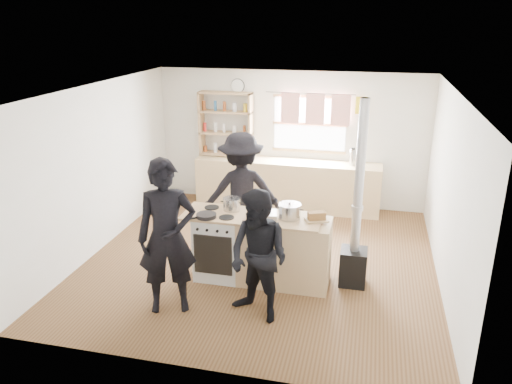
# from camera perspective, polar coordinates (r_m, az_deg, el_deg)

# --- Properties ---
(ground) EXTENTS (5.00, 5.00, 0.01)m
(ground) POSITION_cam_1_polar(r_m,az_deg,el_deg) (7.46, 0.53, -7.79)
(ground) COLOR brown
(ground) RESTS_ON ground
(back_counter) EXTENTS (3.40, 0.55, 0.90)m
(back_counter) POSITION_cam_1_polar(r_m,az_deg,el_deg) (9.30, 3.56, 0.87)
(back_counter) COLOR tan
(back_counter) RESTS_ON ground
(shelving_unit) EXTENTS (1.00, 0.28, 1.20)m
(shelving_unit) POSITION_cam_1_polar(r_m,az_deg,el_deg) (9.39, -3.48, 7.79)
(shelving_unit) COLOR tan
(shelving_unit) RESTS_ON back_counter
(thermos) EXTENTS (0.10, 0.10, 0.30)m
(thermos) POSITION_cam_1_polar(r_m,az_deg,el_deg) (9.01, 10.99, 3.92)
(thermos) COLOR silver
(thermos) RESTS_ON back_counter
(cooking_island) EXTENTS (1.97, 0.64, 0.93)m
(cooking_island) POSITION_cam_1_polar(r_m,az_deg,el_deg) (6.74, 0.71, -6.46)
(cooking_island) COLOR white
(cooking_island) RESTS_ON ground
(skillet_greens) EXTENTS (0.37, 0.37, 0.05)m
(skillet_greens) POSITION_cam_1_polar(r_m,az_deg,el_deg) (6.55, -5.70, -2.67)
(skillet_greens) COLOR black
(skillet_greens) RESTS_ON cooking_island
(roast_tray) EXTENTS (0.42, 0.34, 0.07)m
(roast_tray) POSITION_cam_1_polar(r_m,az_deg,el_deg) (6.51, 0.74, -2.60)
(roast_tray) COLOR silver
(roast_tray) RESTS_ON cooking_island
(stockpot_stove) EXTENTS (0.24, 0.24, 0.19)m
(stockpot_stove) POSITION_cam_1_polar(r_m,az_deg,el_deg) (6.75, -2.79, -1.38)
(stockpot_stove) COLOR #B2B2B4
(stockpot_stove) RESTS_ON cooking_island
(stockpot_counter) EXTENTS (0.29, 0.29, 0.22)m
(stockpot_counter) POSITION_cam_1_polar(r_m,az_deg,el_deg) (6.48, 3.86, -2.19)
(stockpot_counter) COLOR #B4B4B6
(stockpot_counter) RESTS_ON cooking_island
(bread_board) EXTENTS (0.34, 0.30, 0.12)m
(bread_board) POSITION_cam_1_polar(r_m,az_deg,el_deg) (6.45, 6.93, -2.85)
(bread_board) COLOR tan
(bread_board) RESTS_ON cooking_island
(flue_heater) EXTENTS (0.35, 0.35, 2.50)m
(flue_heater) POSITION_cam_1_polar(r_m,az_deg,el_deg) (6.69, 11.25, -5.34)
(flue_heater) COLOR black
(flue_heater) RESTS_ON ground
(person_near_left) EXTENTS (0.81, 0.68, 1.91)m
(person_near_left) POSITION_cam_1_polar(r_m,az_deg,el_deg) (5.99, -10.12, -5.12)
(person_near_left) COLOR black
(person_near_left) RESTS_ON ground
(person_near_right) EXTENTS (0.96, 0.89, 1.59)m
(person_near_right) POSITION_cam_1_polar(r_m,az_deg,el_deg) (5.79, 0.32, -7.41)
(person_near_right) COLOR black
(person_near_right) RESTS_ON ground
(person_far) EXTENTS (1.35, 1.08, 1.83)m
(person_far) POSITION_cam_1_polar(r_m,az_deg,el_deg) (7.50, -1.70, -0.00)
(person_far) COLOR black
(person_far) RESTS_ON ground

